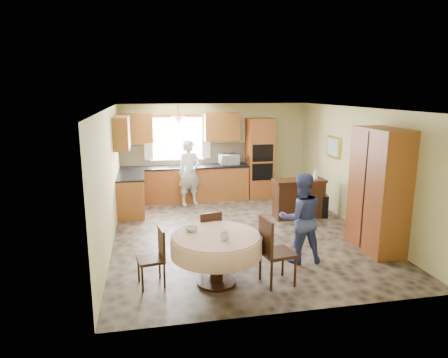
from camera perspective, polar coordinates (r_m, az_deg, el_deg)
The scene contains 36 objects.
floor at distance 8.17m, azimuth 2.39°, elevation -7.75°, with size 5.00×6.00×0.01m, color brown.
ceiling at distance 7.67m, azimuth 2.56°, elevation 10.05°, with size 5.00×6.00×0.01m, color white.
wall_back at distance 10.72m, azimuth -1.30°, elevation 4.04°, with size 5.00×0.02×2.50m, color #BEBB7A.
wall_front at distance 5.05m, azimuth 10.50°, elevation -5.90°, with size 5.00×0.02×2.50m, color #BEBB7A.
wall_left at distance 7.65m, azimuth -16.07°, elevation 0.10°, with size 0.02×6.00×2.50m, color #BEBB7A.
wall_right at distance 8.75m, azimuth 18.60°, elevation 1.46°, with size 0.02×6.00×2.50m, color #BEBB7A.
window at distance 10.53m, azimuth -6.68°, elevation 5.73°, with size 1.40×0.03×1.10m, color white.
curtain_left at distance 10.45m, azimuth -10.79°, elevation 5.81°, with size 0.22×0.02×1.15m, color white.
curtain_right at distance 10.56m, azimuth -2.59°, elevation 6.09°, with size 0.22×0.02×1.15m, color white.
base_cab_back at distance 10.47m, azimuth -5.58°, elevation -0.73°, with size 3.30×0.60×0.88m, color #B3692F.
counter_back at distance 10.37m, azimuth -5.63°, elevation 1.74°, with size 3.30×0.64×0.04m, color black.
base_cab_left at distance 9.56m, azimuth -13.12°, elevation -2.29°, with size 0.60×1.20×0.88m, color #B3692F.
counter_left at distance 9.46m, azimuth -13.26°, elevation 0.41°, with size 0.64×1.20×0.04m, color black.
backsplash at distance 10.61m, azimuth -5.82°, elevation 3.51°, with size 3.30×0.02×0.55m, color #C3AB89.
wall_cab_left at distance 10.33m, azimuth -12.52°, elevation 7.12°, with size 0.85×0.33×0.72m, color #A26B28.
wall_cab_right at distance 10.51m, azimuth -0.35°, elevation 7.50°, with size 0.90×0.33×0.72m, color #A26B28.
wall_cab_side at distance 9.31m, azimuth -14.41°, elevation 6.46°, with size 0.33×1.20×0.72m, color #A26B28.
oven_tower at distance 10.71m, azimuth 5.08°, elevation 2.96°, with size 0.66×0.62×2.12m, color #B3692F.
oven_upper at distance 10.38m, azimuth 5.58°, elevation 3.71°, with size 0.56×0.01×0.45m, color black.
oven_lower at distance 10.47m, azimuth 5.52°, elevation 1.00°, with size 0.56×0.01×0.45m, color black.
pendant at distance 10.01m, azimuth -6.54°, elevation 8.37°, with size 0.36×0.36×0.18m, color beige.
sideboard at distance 9.20m, azimuth 10.60°, elevation -2.91°, with size 1.16×0.48×0.83m, color #3D1E10.
space_heater at distance 9.37m, azimuth 13.46°, elevation -3.78°, with size 0.37×0.26×0.51m, color black.
cupboard at distance 7.60m, azimuth 21.26°, elevation -1.50°, with size 0.58×1.15×2.20m, color #B3692F.
dining_table at distance 5.95m, azimuth -1.11°, elevation -9.50°, with size 1.35×1.35×0.77m.
chair_left at distance 6.06m, azimuth -9.78°, elevation -10.53°, with size 0.43×0.43×0.86m.
chair_back at distance 6.67m, azimuth -2.15°, elevation -7.93°, with size 0.46×0.46×0.90m.
chair_right at distance 5.98m, azimuth 6.99°, elevation -9.76°, with size 0.51×0.51×1.03m.
framed_picture at distance 9.62m, azimuth 15.42°, elevation 4.43°, with size 0.06×0.60×0.50m.
microwave at distance 10.47m, azimuth 0.71°, elevation 2.78°, with size 0.50×0.34×0.28m, color silver.
person_sink at distance 10.01m, azimuth -4.95°, elevation 0.90°, with size 0.60×0.39×1.64m, color silver.
person_dining at distance 6.77m, azimuth 10.90°, elevation -5.50°, with size 0.74×0.58×1.52m, color #3E4A88.
bowl_sideboard at distance 9.02m, azimuth 9.50°, elevation -0.29°, with size 0.21×0.21×0.05m, color #B2B2B2.
bottle_sideboard at distance 9.22m, azimuth 12.95°, elevation 0.57°, with size 0.11×0.11×0.28m, color silver.
cup_table at distance 5.68m, azimuth 0.11°, elevation -8.18°, with size 0.13×0.13×0.10m, color #B2B2B2.
bowl_table at distance 6.05m, azimuth -4.66°, elevation -7.13°, with size 0.20×0.20×0.06m, color #B2B2B2.
Camera 1 is at (-1.81, -7.45, 2.83)m, focal length 32.00 mm.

